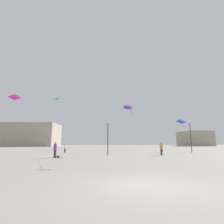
{
  "coord_description": "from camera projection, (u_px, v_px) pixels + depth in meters",
  "views": [
    {
      "loc": [
        -1.85,
        -7.27,
        1.68
      ],
      "look_at": [
        0.0,
        21.19,
        6.82
      ],
      "focal_mm": 27.69,
      "sensor_mm": 36.0,
      "label": 1
    }
  ],
  "objects": [
    {
      "name": "building_centre_hall",
      "position": [
        33.0,
        135.0,
        89.74
      ],
      "size": [
        25.28,
        18.43,
        11.54
      ],
      "color": "#A39984",
      "rests_on": "ground_plane"
    },
    {
      "name": "handbag_beside_flyer",
      "position": [
        58.0,
        157.0,
        19.96
      ],
      "size": [
        0.34,
        0.2,
        0.24
      ],
      "primitive_type": "cube",
      "rotation": [
        0.0,
        0.0,
        6.09
      ],
      "color": "maroon",
      "rests_on": "ground_plane"
    },
    {
      "name": "person_in_white",
      "position": [
        65.0,
        148.0,
        31.0
      ],
      "size": [
        0.34,
        0.34,
        1.57
      ],
      "rotation": [
        0.0,
        0.0,
        2.3
      ],
      "color": "#2D2D33",
      "rests_on": "ground_plane"
    },
    {
      "name": "kite_violet_diamond",
      "position": [
        127.0,
        107.0,
        16.34
      ],
      "size": [
        8.26,
        5.43,
        4.09
      ],
      "color": "purple"
    },
    {
      "name": "kite_cyan_diamond",
      "position": [
        58.0,
        99.0,
        33.24
      ],
      "size": [
        2.72,
        1.43,
        9.24
      ],
      "color": "#1EB2C6"
    },
    {
      "name": "person_in_grey",
      "position": [
        162.0,
        147.0,
        32.16
      ],
      "size": [
        0.35,
        0.35,
        1.63
      ],
      "rotation": [
        0.0,
        0.0,
        0.64
      ],
      "color": "#2D2D33",
      "rests_on": "ground_plane"
    },
    {
      "name": "building_right_hall",
      "position": [
        195.0,
        139.0,
        100.92
      ],
      "size": [
        15.41,
        17.12,
        8.42
      ],
      "color": "#A39984",
      "rests_on": "ground_plane"
    },
    {
      "name": "person_in_purple",
      "position": [
        55.0,
        149.0,
        20.0
      ],
      "size": [
        0.4,
        0.4,
        1.83
      ],
      "rotation": [
        0.0,
        0.0,
        0.88
      ],
      "color": "#2D2D33",
      "rests_on": "ground_plane"
    },
    {
      "name": "lamppost_west",
      "position": [
        190.0,
        132.0,
        30.79
      ],
      "size": [
        0.36,
        0.36,
        5.62
      ],
      "color": "#2D2D30",
      "rests_on": "ground_plane"
    },
    {
      "name": "kite_magenta_delta",
      "position": [
        16.0,
        98.0,
        27.18
      ],
      "size": [
        7.95,
        5.46,
        7.92
      ],
      "color": "#D12899"
    },
    {
      "name": "person_in_orange",
      "position": [
        161.0,
        148.0,
        24.2
      ],
      "size": [
        0.39,
        0.39,
        1.78
      ],
      "rotation": [
        0.0,
        0.0,
        3.84
      ],
      "color": "#2D2D33",
      "rests_on": "ground_plane"
    },
    {
      "name": "lamppost_east",
      "position": [
        108.0,
        132.0,
        24.52
      ],
      "size": [
        0.36,
        0.36,
        4.87
      ],
      "color": "#2D2D30",
      "rests_on": "ground_plane"
    },
    {
      "name": "ground_plane",
      "position": [
        146.0,
        185.0,
        6.96
      ],
      "size": [
        300.0,
        300.0,
        0.0
      ],
      "primitive_type": "plane",
      "color": "#9E9689"
    },
    {
      "name": "kite_cobalt_delta",
      "position": [
        181.0,
        122.0,
        35.76
      ],
      "size": [
        6.18,
        2.87,
        5.24
      ],
      "color": "blue"
    },
    {
      "name": "person_in_red",
      "position": [
        55.0,
        146.0,
        36.34
      ],
      "size": [
        0.4,
        0.4,
        1.82
      ],
      "rotation": [
        0.0,
        0.0,
        0.11
      ],
      "color": "#2D2D33",
      "rests_on": "ground_plane"
    }
  ]
}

